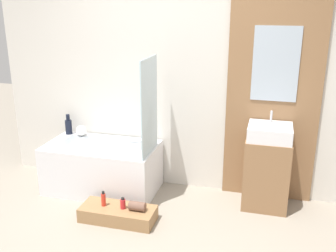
% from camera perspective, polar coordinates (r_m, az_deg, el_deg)
% --- Properties ---
extents(wall_tiled_back, '(4.20, 0.06, 2.60)m').
position_cam_1_polar(wall_tiled_back, '(4.35, 1.27, 7.36)').
color(wall_tiled_back, silver).
rests_on(wall_tiled_back, ground_plane).
extents(wall_wood_accent, '(0.95, 0.04, 2.60)m').
position_cam_1_polar(wall_wood_accent, '(4.17, 15.17, 6.41)').
color(wall_wood_accent, '#8E6642').
rests_on(wall_wood_accent, ground_plane).
extents(bathtub, '(1.24, 0.68, 0.55)m').
position_cam_1_polar(bathtub, '(4.55, -9.50, -5.94)').
color(bathtub, white).
rests_on(bathtub, ground_plane).
extents(glass_shower_screen, '(0.01, 0.52, 1.00)m').
position_cam_1_polar(glass_shower_screen, '(4.03, -2.74, 2.83)').
color(glass_shower_screen, silver).
rests_on(glass_shower_screen, bathtub).
extents(wooden_step_bench, '(0.74, 0.31, 0.14)m').
position_cam_1_polar(wooden_step_bench, '(4.02, -7.26, -12.52)').
color(wooden_step_bench, '#997047').
rests_on(wooden_step_bench, ground_plane).
extents(vanity_cabinet, '(0.46, 0.41, 0.75)m').
position_cam_1_polar(vanity_cabinet, '(4.24, 14.10, -6.62)').
color(vanity_cabinet, '#8E6642').
rests_on(vanity_cabinet, ground_plane).
extents(sink, '(0.43, 0.39, 0.27)m').
position_cam_1_polar(sink, '(4.08, 14.58, -0.89)').
color(sink, white).
rests_on(sink, vanity_cabinet).
extents(vase_tall_dark, '(0.08, 0.08, 0.24)m').
position_cam_1_polar(vase_tall_dark, '(4.86, -14.23, 0.01)').
color(vase_tall_dark, black).
rests_on(vase_tall_dark, bathtub).
extents(vase_round_light, '(0.12, 0.12, 0.12)m').
position_cam_1_polar(vase_round_light, '(4.77, -12.48, -0.67)').
color(vase_round_light, silver).
rests_on(vase_round_light, bathtub).
extents(bottle_soap_primary, '(0.04, 0.04, 0.16)m').
position_cam_1_polar(bottle_soap_primary, '(4.01, -9.35, -10.45)').
color(bottle_soap_primary, red).
rests_on(bottle_soap_primary, wooden_step_bench).
extents(bottle_soap_secondary, '(0.05, 0.05, 0.12)m').
position_cam_1_polar(bottle_soap_secondary, '(3.94, -6.57, -11.12)').
color(bottle_soap_secondary, red).
rests_on(bottle_soap_secondary, wooden_step_bench).
extents(towel_roll, '(0.16, 0.09, 0.09)m').
position_cam_1_polar(towel_roll, '(3.90, -4.49, -11.53)').
color(towel_roll, brown).
rests_on(towel_roll, wooden_step_bench).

